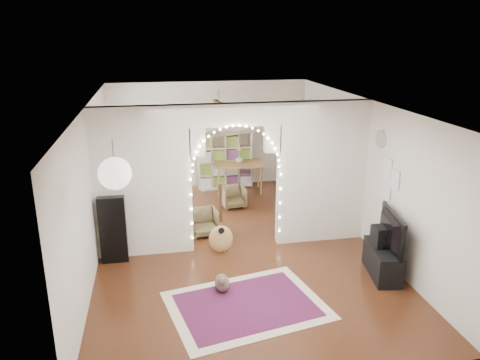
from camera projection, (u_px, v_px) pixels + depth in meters
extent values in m
plane|color=black|center=(235.00, 245.00, 8.90)|extent=(7.50, 7.50, 0.00)
cube|color=white|center=(235.00, 103.00, 8.08)|extent=(5.00, 7.50, 0.02)
cube|color=silver|center=(210.00, 135.00, 12.00)|extent=(5.00, 0.02, 2.70)
cube|color=silver|center=(297.00, 281.00, 4.98)|extent=(5.00, 0.02, 2.70)
cube|color=silver|center=(92.00, 185.00, 8.05)|extent=(0.02, 7.50, 2.70)
cube|color=silver|center=(364.00, 170.00, 8.93)|extent=(0.02, 7.50, 2.70)
cube|color=silver|center=(143.00, 183.00, 8.20)|extent=(1.70, 0.20, 2.70)
cube|color=silver|center=(322.00, 173.00, 8.78)|extent=(1.70, 0.20, 2.70)
cube|color=silver|center=(235.00, 115.00, 8.14)|extent=(1.60, 0.20, 0.40)
cube|color=white|center=(103.00, 152.00, 9.69)|extent=(0.04, 1.20, 1.40)
cylinder|color=white|center=(381.00, 139.00, 8.13)|extent=(0.03, 0.31, 0.31)
sphere|color=white|center=(115.00, 173.00, 5.63)|extent=(0.40, 0.40, 0.40)
cube|color=maroon|center=(246.00, 305.00, 6.93)|extent=(2.51, 2.09, 0.02)
cube|color=black|center=(113.00, 230.00, 8.09)|extent=(0.46, 0.15, 1.21)
ellipsoid|color=tan|center=(221.00, 229.00, 8.47)|extent=(0.46, 0.19, 0.53)
cube|color=black|center=(220.00, 206.00, 8.33)|extent=(0.05, 0.04, 0.61)
cube|color=black|center=(220.00, 188.00, 8.23)|extent=(0.07, 0.04, 0.13)
ellipsoid|color=brown|center=(222.00, 283.00, 7.32)|extent=(0.27, 0.38, 0.25)
sphere|color=brown|center=(222.00, 280.00, 7.14)|extent=(0.17, 0.17, 0.15)
cone|color=brown|center=(220.00, 276.00, 7.11)|extent=(0.05, 0.05, 0.05)
cone|color=brown|center=(225.00, 276.00, 7.12)|extent=(0.05, 0.05, 0.05)
cylinder|color=brown|center=(222.00, 281.00, 7.53)|extent=(0.07, 0.24, 0.08)
cube|color=black|center=(381.00, 250.00, 7.76)|extent=(0.33, 0.29, 0.84)
cylinder|color=black|center=(385.00, 264.00, 7.68)|extent=(0.24, 0.02, 0.24)
cylinder|color=black|center=(386.00, 249.00, 7.60)|extent=(0.13, 0.02, 0.13)
cylinder|color=black|center=(387.00, 238.00, 7.54)|extent=(0.08, 0.02, 0.07)
cube|color=black|center=(383.00, 261.00, 7.74)|extent=(0.57, 1.06, 0.50)
imported|color=black|center=(386.00, 230.00, 7.57)|extent=(0.33, 1.08, 0.62)
cube|color=tan|center=(225.00, 160.00, 12.02)|extent=(1.43, 0.73, 1.43)
cube|color=brown|center=(239.00, 163.00, 11.69)|extent=(1.28, 0.93, 0.05)
cylinder|color=brown|center=(219.00, 182.00, 11.46)|extent=(0.05, 0.05, 0.70)
cylinder|color=brown|center=(261.00, 181.00, 11.53)|extent=(0.05, 0.05, 0.70)
cylinder|color=brown|center=(218.00, 175.00, 12.07)|extent=(0.05, 0.05, 0.70)
cylinder|color=brown|center=(258.00, 174.00, 12.14)|extent=(0.05, 0.05, 0.70)
imported|color=white|center=(239.00, 159.00, 11.65)|extent=(0.20, 0.20, 0.19)
imported|color=brown|center=(233.00, 197.00, 10.77)|extent=(0.59, 0.60, 0.49)
imported|color=brown|center=(204.00, 222.00, 9.30)|extent=(0.60, 0.62, 0.51)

